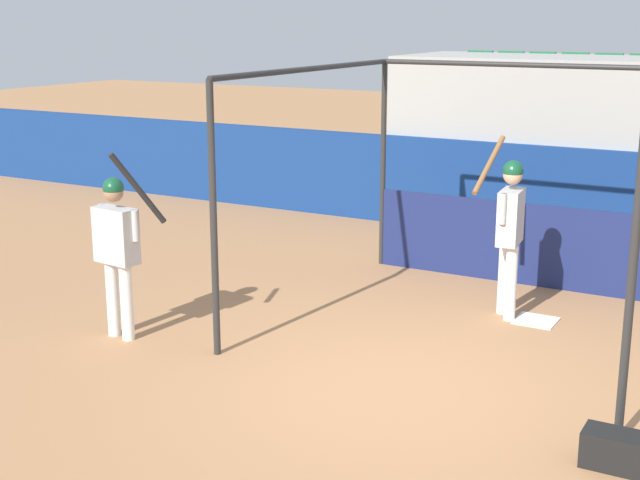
% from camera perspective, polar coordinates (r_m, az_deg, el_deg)
% --- Properties ---
extents(ground_plane, '(60.00, 60.00, 0.00)m').
position_cam_1_polar(ground_plane, '(8.20, 4.54, -9.56)').
color(ground_plane, '#A8754C').
extents(outfield_wall, '(24.00, 0.12, 1.42)m').
position_cam_1_polar(outfield_wall, '(13.67, 15.53, 2.75)').
color(outfield_wall, navy).
rests_on(outfield_wall, ground).
extents(bleacher_section, '(5.95, 2.40, 2.70)m').
position_cam_1_polar(bleacher_section, '(14.78, 16.88, 5.99)').
color(bleacher_section, '#9E9E99').
rests_on(bleacher_section, ground).
extents(batting_cage, '(3.96, 3.93, 2.75)m').
position_cam_1_polar(batting_cage, '(10.59, 11.88, 2.40)').
color(batting_cage, '#282828').
rests_on(batting_cage, ground).
extents(home_plate, '(0.44, 0.44, 0.02)m').
position_cam_1_polar(home_plate, '(10.20, 13.66, -5.03)').
color(home_plate, white).
rests_on(home_plate, ground).
extents(player_batter, '(0.55, 0.93, 1.96)m').
position_cam_1_polar(player_batter, '(10.01, 12.04, 1.08)').
color(player_batter, white).
rests_on(player_batter, ground).
extents(player_waiting, '(0.83, 0.50, 2.01)m').
position_cam_1_polar(player_waiting, '(9.36, -12.85, -0.15)').
color(player_waiting, white).
rests_on(player_waiting, ground).
extents(equipment_bag, '(0.70, 0.28, 0.28)m').
position_cam_1_polar(equipment_bag, '(7.16, 19.25, -12.77)').
color(equipment_bag, black).
rests_on(equipment_bag, ground).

